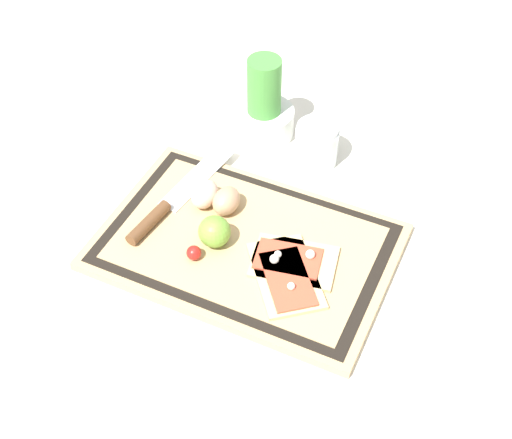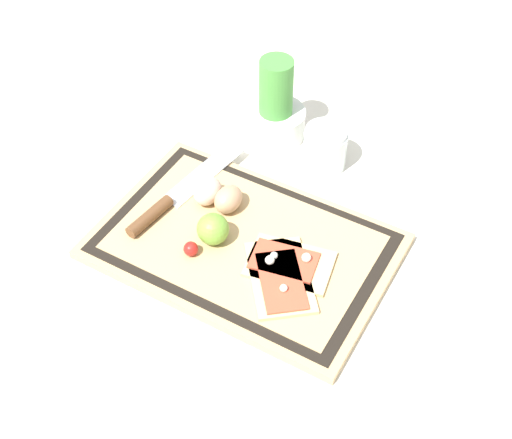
% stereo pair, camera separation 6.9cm
% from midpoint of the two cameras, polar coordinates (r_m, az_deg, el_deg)
% --- Properties ---
extents(ground_plane, '(6.00, 6.00, 0.00)m').
position_cam_midpoint_polar(ground_plane, '(1.22, 0.66, -2.45)').
color(ground_plane, silver).
extents(cutting_board, '(0.49, 0.33, 0.02)m').
position_cam_midpoint_polar(cutting_board, '(1.22, 0.67, -2.15)').
color(cutting_board, tan).
rests_on(cutting_board, ground_plane).
extents(pizza_slice_near, '(0.17, 0.18, 0.02)m').
position_cam_midpoint_polar(pizza_slice_near, '(1.15, 3.65, -4.72)').
color(pizza_slice_near, '#DBBC7F').
rests_on(pizza_slice_near, cutting_board).
extents(pizza_slice_far, '(0.15, 0.12, 0.02)m').
position_cam_midpoint_polar(pizza_slice_far, '(1.17, 4.33, -3.54)').
color(pizza_slice_far, '#DBBC7F').
rests_on(pizza_slice_far, cutting_board).
extents(knife, '(0.07, 0.30, 0.02)m').
position_cam_midpoint_polar(knife, '(1.27, -5.47, 1.39)').
color(knife, silver).
rests_on(knife, cutting_board).
extents(egg_brown, '(0.05, 0.06, 0.05)m').
position_cam_midpoint_polar(egg_brown, '(1.25, -0.65, 1.58)').
color(egg_brown, tan).
rests_on(egg_brown, cutting_board).
extents(egg_pink, '(0.05, 0.06, 0.05)m').
position_cam_midpoint_polar(egg_pink, '(1.26, -2.33, 2.22)').
color(egg_pink, beige).
rests_on(egg_pink, cutting_board).
extents(lime, '(0.06, 0.06, 0.06)m').
position_cam_midpoint_polar(lime, '(1.19, -1.81, -0.81)').
color(lime, '#70A838').
rests_on(lime, cutting_board).
extents(cherry_tomato_red, '(0.03, 0.03, 0.03)m').
position_cam_midpoint_polar(cherry_tomato_red, '(1.18, -3.57, -2.41)').
color(cherry_tomato_red, red).
rests_on(cherry_tomato_red, cutting_board).
extents(herb_pot, '(0.12, 0.12, 0.17)m').
position_cam_midpoint_polar(herb_pot, '(1.41, 3.00, 8.68)').
color(herb_pot, white).
rests_on(herb_pot, ground_plane).
extents(sauce_jar, '(0.08, 0.08, 0.09)m').
position_cam_midpoint_polar(sauce_jar, '(1.36, 6.98, 5.50)').
color(sauce_jar, silver).
rests_on(sauce_jar, ground_plane).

